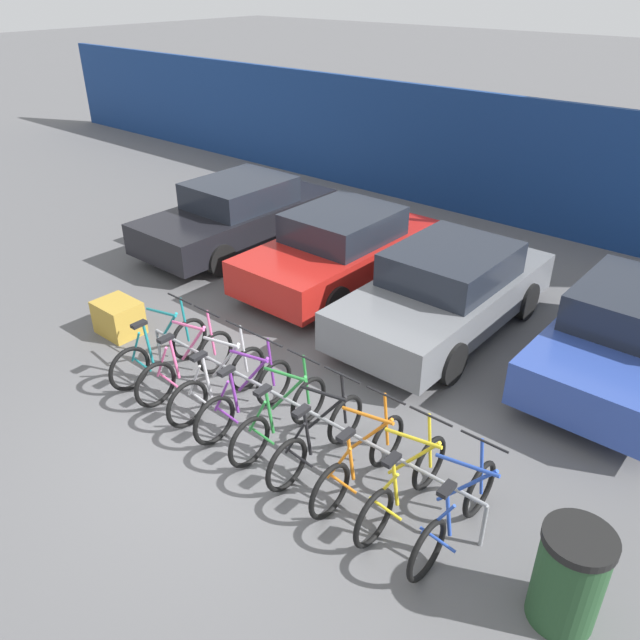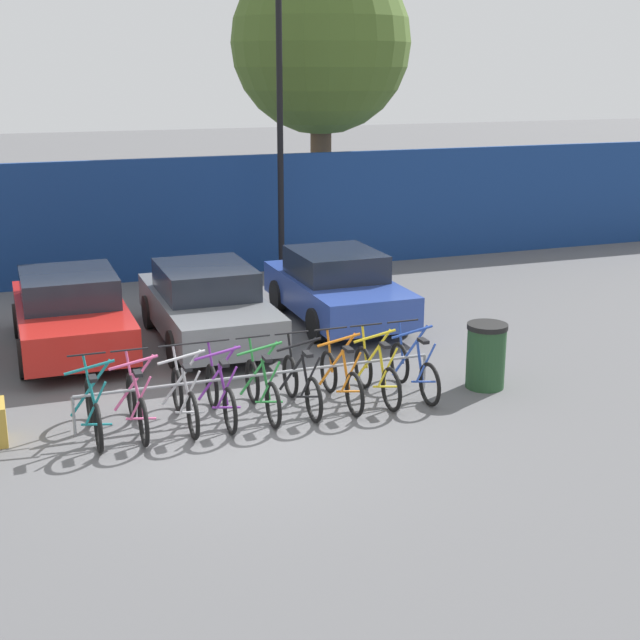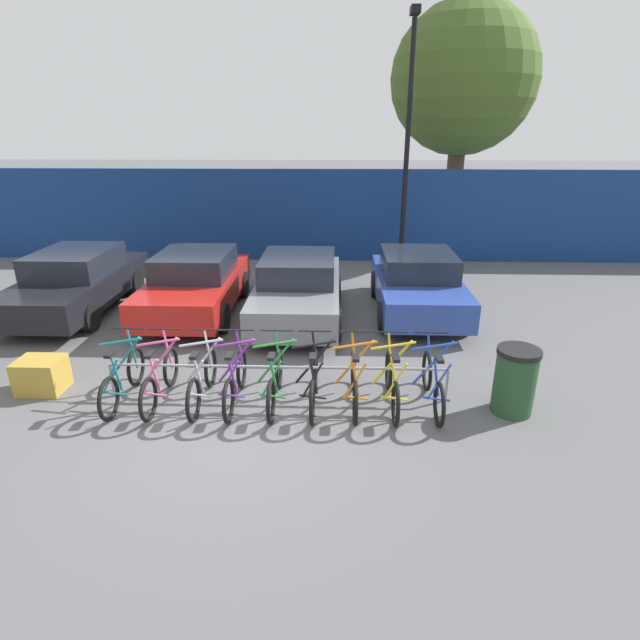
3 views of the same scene
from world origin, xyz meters
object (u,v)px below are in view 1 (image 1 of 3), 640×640
bicycle_silver (218,383)px  bicycle_purple (245,398)px  car_black (238,214)px  cargo_crate (119,318)px  bicycle_black (317,438)px  car_red (340,248)px  bicycle_orange (360,462)px  bicycle_pink (186,365)px  car_blue (631,337)px  bicycle_teal (160,350)px  bicycle_yellow (403,486)px  bike_rack (290,404)px  bicycle_blue (455,515)px  trash_bin (569,577)px  car_grey (446,291)px  bicycle_green (280,417)px

bicycle_silver → bicycle_purple: same height
car_black → cargo_crate: 4.04m
bicycle_black → car_red: bearing=122.0°
bicycle_orange → bicycle_pink: bearing=176.1°
car_blue → bicycle_black: bearing=-117.5°
bicycle_teal → bicycle_yellow: same height
bicycle_black → cargo_crate: size_ratio=2.44×
bicycle_black → bicycle_purple: bearing=176.4°
bicycle_purple → bicycle_yellow: (2.41, 0.00, 0.00)m
bike_rack → bicycle_blue: 2.40m
bicycle_purple → trash_bin: size_ratio=1.66×
bicycle_silver → bicycle_orange: same height
bicycle_black → trash_bin: 3.00m
bicycle_orange → car_blue: bearing=65.7°
car_red → cargo_crate: (-1.55, -3.75, -0.42)m
bicycle_yellow → car_grey: size_ratio=0.40×
bicycle_teal → bicycle_pink: size_ratio=1.00×
bicycle_blue → car_grey: size_ratio=0.40×
car_black → car_blue: 7.85m
bicycle_green → car_grey: 3.78m
bicycle_purple → trash_bin: (4.21, -0.12, 0.14)m
bicycle_blue → car_red: bearing=140.4°
bicycle_blue → bicycle_silver: bearing=-179.0°
bicycle_silver → car_red: 4.20m
bicycle_blue → car_blue: (0.35, 4.18, 0.31)m
bicycle_yellow → car_grey: car_grey is taller
bicycle_pink → bicycle_black: size_ratio=1.00×
car_grey → car_black: bearing=176.3°
bike_rack → bicycle_silver: size_ratio=3.12×
bicycle_pink → bicycle_yellow: (3.58, 0.00, 0.00)m
bicycle_silver → car_grey: (1.21, 3.76, 0.31)m
bicycle_green → car_blue: size_ratio=0.43×
bicycle_black → car_black: car_black is taller
bicycle_green → car_grey: (0.08, 3.76, 0.31)m
bicycle_teal → car_red: 4.04m
bicycle_green → bicycle_purple: bearing=-177.6°
car_black → car_blue: size_ratio=1.10×
bicycle_black → trash_bin: bearing=-5.9°
bicycle_orange → car_black: 7.52m
car_blue → bicycle_yellow: bearing=-103.1°
trash_bin → cargo_crate: size_ratio=1.47×
bicycle_orange → trash_bin: size_ratio=1.66×
cargo_crate → bicycle_pink: bearing=-7.6°
bike_rack → car_blue: size_ratio=1.35×
bicycle_orange → trash_bin: bicycle_orange is taller
car_black → trash_bin: bearing=-25.9°
car_red → car_grey: bearing=-6.4°
bike_rack → car_grey: size_ratio=1.25×
bicycle_teal → trash_bin: (5.96, -0.12, 0.14)m
car_grey → bicycle_silver: bearing=-107.8°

